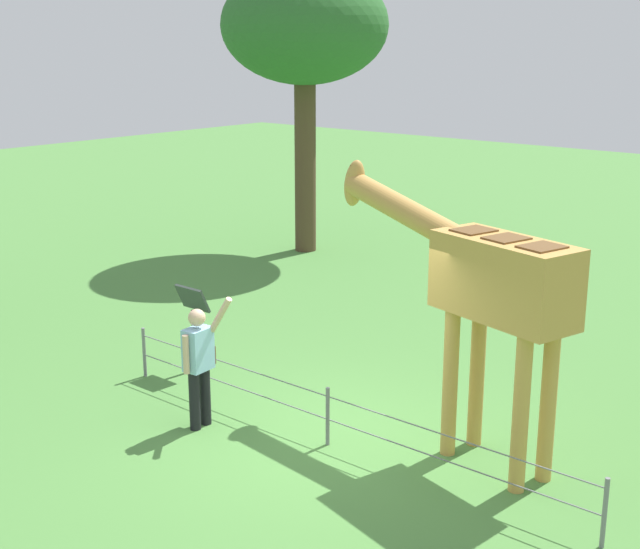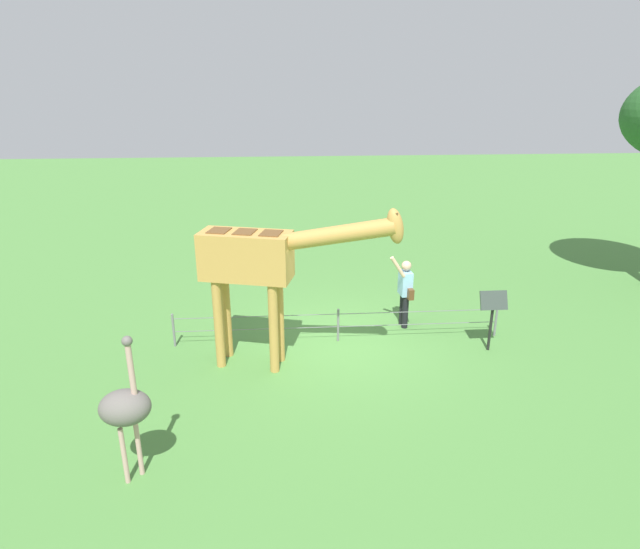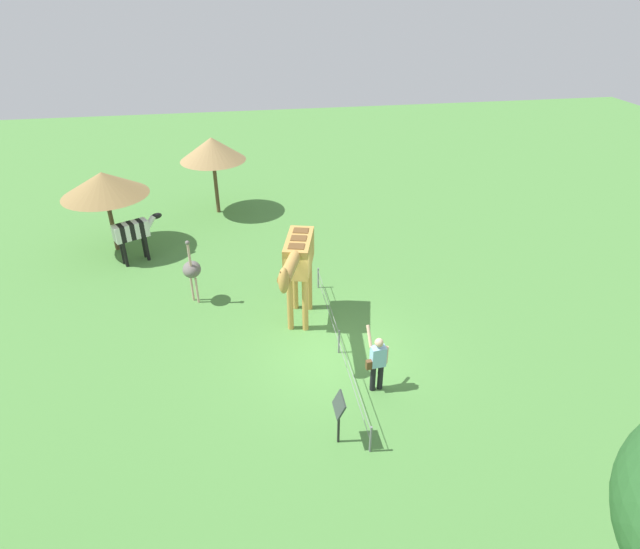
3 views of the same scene
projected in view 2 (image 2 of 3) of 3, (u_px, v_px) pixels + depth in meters
ground_plane at (338, 343)px, 11.50m from camera, size 60.00×60.00×0.00m
giraffe at (263, 262)px, 9.89m from camera, size 3.78×1.43×3.31m
visitor at (405, 290)px, 11.97m from camera, size 0.56×0.58×1.76m
ostrich at (125, 408)px, 7.19m from camera, size 0.70×0.56×2.25m
info_sign at (493, 308)px, 10.87m from camera, size 0.56×0.21×1.32m
wire_fence at (338, 324)px, 11.44m from camera, size 7.05×0.05×0.75m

